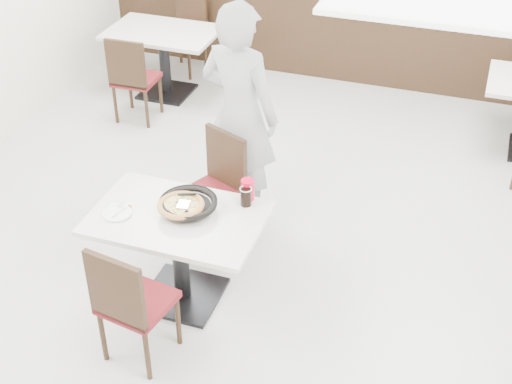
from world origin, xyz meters
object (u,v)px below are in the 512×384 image
(chair_near, at_px, (137,300))
(diner_person, at_px, (240,114))
(main_table, at_px, (180,258))
(bg_chair_left_far, at_px, (184,34))
(chair_far, at_px, (210,193))
(side_plate, at_px, (117,213))
(bg_chair_left_near, at_px, (136,77))
(bg_table_left, at_px, (165,63))
(red_cup, at_px, (248,190))
(pizza_pan, at_px, (189,206))
(pizza, at_px, (181,207))
(cola_glass, at_px, (246,197))

(chair_near, bearing_deg, diner_person, 97.20)
(main_table, height_order, diner_person, diner_person)
(bg_chair_left_far, bearing_deg, chair_far, 126.56)
(side_plate, height_order, bg_chair_left_near, bg_chair_left_near)
(side_plate, height_order, bg_table_left, side_plate)
(bg_table_left, height_order, bg_chair_left_far, bg_chair_left_far)
(red_cup, bearing_deg, bg_table_left, 125.76)
(chair_near, distance_m, chair_far, 1.30)
(bg_table_left, distance_m, bg_chair_left_far, 0.63)
(bg_chair_left_near, bearing_deg, side_plate, -66.76)
(bg_chair_left_far, bearing_deg, diner_person, 132.17)
(red_cup, xyz_separation_m, bg_chair_left_near, (-1.99, 2.09, -0.35))
(chair_far, bearing_deg, side_plate, 90.93)
(chair_near, distance_m, side_plate, 0.66)
(pizza_pan, height_order, bg_table_left, pizza_pan)
(red_cup, height_order, bg_table_left, red_cup)
(chair_near, xyz_separation_m, diner_person, (0.06, 1.78, 0.48))
(pizza_pan, xyz_separation_m, diner_person, (-0.02, 1.11, 0.16))
(bg_table_left, relative_size, bg_chair_left_near, 1.26)
(red_cup, bearing_deg, bg_chair_left_far, 120.88)
(chair_far, bearing_deg, chair_near, 114.63)
(side_plate, height_order, diner_person, diner_person)
(main_table, bearing_deg, bg_table_left, 116.99)
(bg_chair_left_near, height_order, bg_chair_left_far, same)
(pizza, relative_size, red_cup, 1.78)
(pizza, distance_m, diner_person, 1.17)
(bg_chair_left_near, bearing_deg, cola_glass, -48.89)
(main_table, xyz_separation_m, pizza_pan, (0.05, 0.08, 0.42))
(cola_glass, distance_m, bg_table_left, 3.46)
(bg_table_left, bearing_deg, diner_person, -49.80)
(main_table, distance_m, bg_table_left, 3.46)
(chair_near, relative_size, diner_person, 0.50)
(chair_near, xyz_separation_m, pizza_pan, (0.09, 0.68, 0.32))
(bg_chair_left_near, bearing_deg, diner_person, -39.38)
(diner_person, distance_m, bg_chair_left_near, 2.10)
(main_table, xyz_separation_m, cola_glass, (0.41, 0.28, 0.44))
(bg_chair_left_far, bearing_deg, cola_glass, 129.60)
(pizza_pan, bearing_deg, cola_glass, 29.30)
(chair_near, distance_m, pizza_pan, 0.75)
(chair_far, bearing_deg, pizza, 120.00)
(chair_near, height_order, pizza, chair_near)
(bg_table_left, distance_m, bg_chair_left_near, 0.65)
(chair_far, bearing_deg, pizza_pan, 123.32)
(cola_glass, distance_m, red_cup, 0.07)
(bg_table_left, bearing_deg, cola_glass, -54.77)
(chair_far, relative_size, bg_table_left, 0.79)
(chair_near, bearing_deg, side_plate, 136.99)
(side_plate, height_order, cola_glass, cola_glass)
(chair_far, height_order, cola_glass, chair_far)
(pizza_pan, distance_m, diner_person, 1.12)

